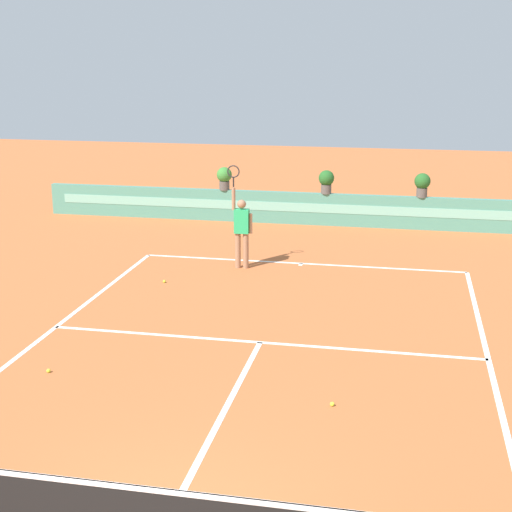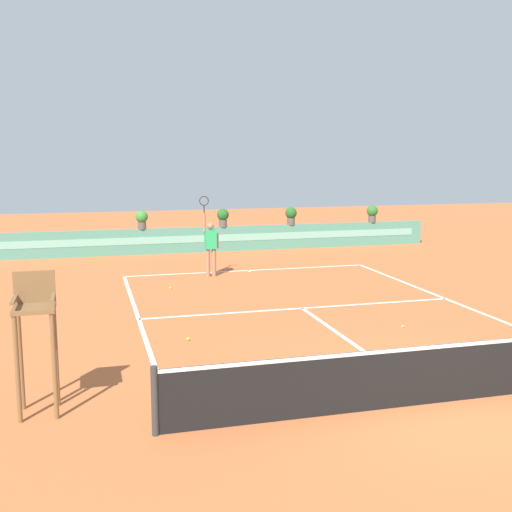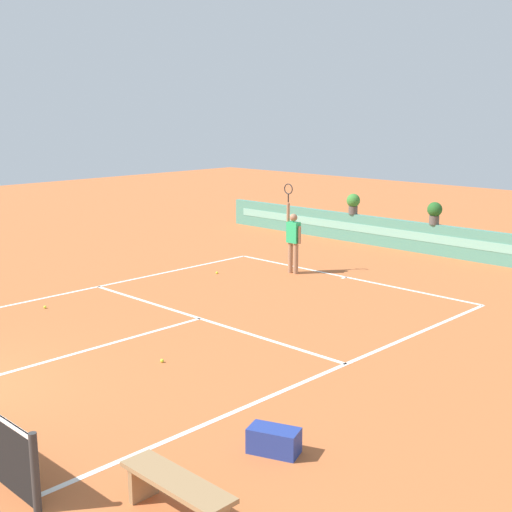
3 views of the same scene
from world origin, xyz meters
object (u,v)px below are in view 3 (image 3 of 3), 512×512
tennis_ball_mid_court (45,307)px  potted_plant_left (353,202)px  potted_plant_centre (435,212)px  tennis_ball_by_sideline (217,273)px  tennis_ball_near_baseline (162,361)px  tennis_player (293,238)px  gear_bag (274,441)px  bench_courtside (177,490)px

tennis_ball_mid_court → potted_plant_left: bearing=89.3°
tennis_ball_mid_court → potted_plant_centre: 12.57m
tennis_ball_by_sideline → tennis_ball_near_baseline: bearing=-50.9°
tennis_player → tennis_ball_by_sideline: bearing=-133.6°
tennis_ball_by_sideline → tennis_ball_mid_court: bearing=-93.5°
gear_bag → potted_plant_centre: potted_plant_centre is taller
potted_plant_centre → tennis_player: bearing=-106.5°
tennis_player → potted_plant_centre: bearing=73.5°
bench_courtside → gear_bag: (-0.28, 1.94, -0.20)m
tennis_ball_mid_court → tennis_ball_by_sideline: (0.33, 5.26, 0.00)m
bench_courtside → potted_plant_centre: (-5.60, 15.34, 1.04)m
tennis_player → tennis_ball_by_sideline: (-1.51, -1.59, -1.02)m
bench_courtside → gear_bag: 1.97m
tennis_ball_mid_court → potted_plant_centre: potted_plant_centre is taller
bench_courtside → tennis_ball_by_sideline: size_ratio=23.53×
gear_bag → tennis_player: size_ratio=0.27×
bench_courtside → tennis_ball_by_sideline: (-8.65, 8.58, -0.34)m
bench_courtside → tennis_ball_near_baseline: (-4.13, 3.03, -0.34)m
tennis_player → potted_plant_left: bearing=108.2°
gear_bag → tennis_ball_near_baseline: (-3.86, 1.09, -0.15)m
potted_plant_left → potted_plant_centre: (3.23, 0.00, 0.00)m
gear_bag → tennis_player: tennis_player is taller
tennis_ball_mid_court → bench_courtside: bearing=-20.3°
bench_courtside → gear_bag: bench_courtside is taller
tennis_ball_mid_court → gear_bag: bearing=-9.0°
tennis_ball_mid_court → potted_plant_centre: (3.37, 12.03, 1.38)m
gear_bag → potted_plant_left: potted_plant_left is taller
gear_bag → tennis_ball_mid_court: gear_bag is taller
tennis_player → tennis_ball_mid_court: bearing=-105.0°
tennis_player → potted_plant_left: (-1.70, 5.18, 0.36)m
tennis_ball_near_baseline → tennis_player: bearing=112.8°
tennis_ball_near_baseline → tennis_ball_by_sideline: bearing=129.1°
bench_courtside → potted_plant_centre: size_ratio=2.21×
bench_courtside → tennis_player: tennis_player is taller
bench_courtside → tennis_ball_near_baseline: 5.13m
gear_bag → tennis_ball_mid_court: size_ratio=10.29×
bench_courtside → tennis_player: bearing=125.1°
bench_courtside → tennis_ball_mid_court: bearing=159.7°
gear_bag → tennis_ball_near_baseline: size_ratio=10.29×
tennis_ball_near_baseline → tennis_ball_mid_court: bearing=176.6°
gear_bag → tennis_ball_by_sideline: (-8.37, 6.64, -0.15)m
tennis_ball_by_sideline → potted_plant_centre: 7.55m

